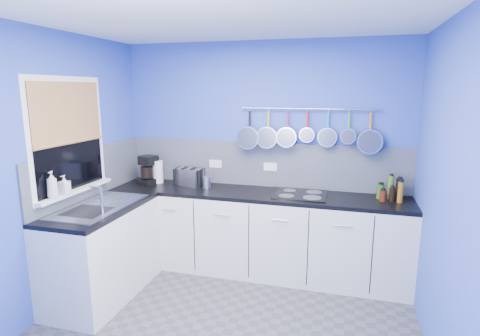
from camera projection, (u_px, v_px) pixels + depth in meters
The scene contains 41 objects.
floor at pixel (221, 335), 3.19m from camera, with size 3.20×3.00×0.02m, color #47474C.
ceiling at pixel (218, 12), 2.68m from camera, with size 3.20×3.00×0.02m, color white.
wall_back at pixel (262, 155), 4.36m from camera, with size 3.20×0.02×2.50m, color #324CB8.
wall_front at pixel (96, 280), 1.51m from camera, with size 3.20×0.02×2.50m, color #324CB8.
wall_left at pixel (45, 175), 3.36m from camera, with size 0.02×3.00×2.50m, color #324CB8.
wall_right at pixel (454, 204), 2.51m from camera, with size 0.02×3.00×2.50m, color #324CB8.
backsplash_back at pixel (262, 164), 4.36m from camera, with size 3.20×0.02×0.50m, color gray.
backsplash_left at pixel (91, 172), 3.94m from camera, with size 0.02×1.80×0.50m, color gray.
cabinet_run_back at pixel (255, 233), 4.23m from camera, with size 3.20×0.60×0.86m, color silver.
worktop_back at pixel (256, 194), 4.14m from camera, with size 3.20×0.60×0.04m, color black.
cabinet_run_left at pixel (103, 253), 3.73m from camera, with size 0.60×1.20×0.86m, color silver.
worktop_left at pixel (100, 208), 3.64m from camera, with size 0.60×1.20×0.04m, color black.
window_frame at pixel (69, 137), 3.57m from camera, with size 0.01×1.00×1.10m, color white.
window_glass at pixel (69, 137), 3.57m from camera, with size 0.01×0.90×1.00m, color black.
bamboo_blind at pixel (68, 112), 3.53m from camera, with size 0.01×0.90×0.55m, color #AD774B.
window_sill at pixel (76, 191), 3.67m from camera, with size 0.10×0.98×0.03m, color white.
sink_unit at pixel (99, 206), 3.63m from camera, with size 0.50×0.95×0.01m, color silver.
mixer_tap at pixel (102, 200), 3.39m from camera, with size 0.12×0.08×0.26m, color silver, non-canonical shape.
socket_left at pixel (216, 164), 4.49m from camera, with size 0.15×0.01×0.09m, color white.
socket_right at pixel (270, 167), 4.32m from camera, with size 0.15×0.01×0.09m, color white.
pot_rail at pixel (308, 109), 4.06m from camera, with size 0.02×0.02×1.45m, color silver.
soap_bottle_a at pixel (52, 185), 3.34m from camera, with size 0.09×0.09×0.24m, color white.
soap_bottle_b at pixel (64, 185), 3.49m from camera, with size 0.08×0.08×0.17m, color white.
paper_towel at pixel (158, 172), 4.52m from camera, with size 0.12×0.12×0.26m, color white.
coffee_maker at pixel (148, 170), 4.48m from camera, with size 0.18×0.20×0.33m, color black, non-canonical shape.
toaster at pixel (189, 177), 4.41m from camera, with size 0.30×0.17×0.19m, color silver.
canister at pixel (207, 182), 4.30m from camera, with size 0.09×0.09×0.13m, color silver.
hob at pixel (301, 195), 4.02m from camera, with size 0.54×0.47×0.01m, color black.
pan_0 at pixel (249, 128), 4.27m from camera, with size 0.26×0.12×0.45m, color silver, non-canonical shape.
pan_1 at pixel (268, 128), 4.21m from camera, with size 0.24×0.11×0.43m, color silver, non-canonical shape.
pan_2 at pixel (288, 128), 4.15m from camera, with size 0.22×0.11×0.41m, color silver, non-canonical shape.
pan_3 at pixel (307, 126), 4.09m from camera, with size 0.16×0.07×0.35m, color silver, non-canonical shape.
pan_4 at pixel (328, 128), 4.04m from camera, with size 0.20×0.07×0.39m, color silver, non-canonical shape.
pan_5 at pixel (349, 127), 3.98m from camera, with size 0.16×0.10×0.35m, color silver, non-canonical shape.
pan_6 at pixel (370, 132), 3.93m from camera, with size 0.25×0.11×0.44m, color silver, non-canonical shape.
condiment_0 at pixel (399, 189), 3.85m from camera, with size 0.07×0.07×0.21m, color black.
condiment_1 at pixel (391, 187), 3.86m from camera, with size 0.05×0.05×0.24m, color #3F721E.
condiment_2 at pixel (380, 191), 3.88m from camera, with size 0.07×0.07×0.15m, color #265919.
condiment_3 at pixel (400, 192), 3.74m from camera, with size 0.05×0.05×0.20m, color #8C5914.
condiment_4 at pixel (392, 195), 3.78m from camera, with size 0.06×0.06×0.14m, color black.
condiment_5 at pixel (383, 196), 3.79m from camera, with size 0.07×0.07×0.11m, color #4C190C.
Camera 1 is at (0.92, -2.70, 1.98)m, focal length 28.87 mm.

